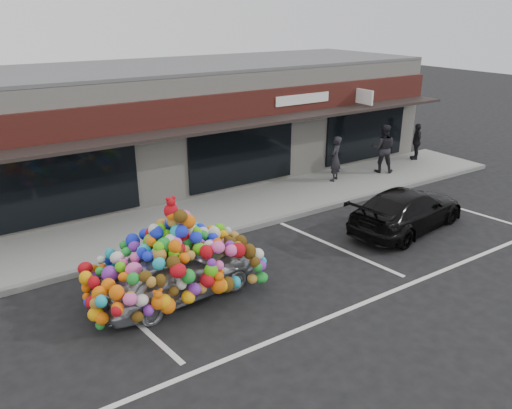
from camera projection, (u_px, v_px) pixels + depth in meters
ground at (256, 278)px, 12.29m from camera, size 90.00×90.00×0.00m
shop_building at (129, 128)px, 18.10m from camera, size 24.00×7.20×4.31m
sidewalk at (185, 221)px, 15.39m from camera, size 26.00×3.00×0.15m
kerb at (208, 239)px, 14.22m from camera, size 26.00×0.18×0.16m
parking_stripe_left at (127, 314)px, 10.82m from camera, size 0.73×4.37×0.01m
parking_stripe_mid at (336, 247)px, 13.87m from camera, size 0.73×4.37×0.01m
parking_stripe_right at (458, 208)px, 16.62m from camera, size 0.73×4.37×0.01m
lane_line at (382, 295)px, 11.51m from camera, size 14.00×0.12×0.01m
toy_car at (176, 266)px, 11.22m from camera, size 2.72×4.13×2.31m
black_sedan at (407, 209)px, 14.83m from camera, size 2.43×4.53×1.25m
pedestrian_a at (335, 159)px, 18.56m from camera, size 0.74×0.66×1.69m
pedestrian_b at (383, 148)px, 19.56m from camera, size 1.17×1.15×1.90m
pedestrian_c at (416, 141)px, 21.32m from camera, size 0.95×0.84×1.54m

